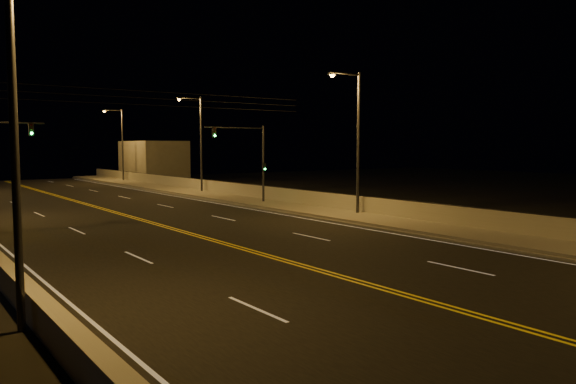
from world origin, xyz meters
TOP-DOWN VIEW (x-y plane):
  - road at (0.00, 20.00)m, footprint 18.00×120.00m
  - sidewalk at (10.80, 20.00)m, footprint 3.60×120.00m
  - curb at (8.93, 20.00)m, footprint 0.14×120.00m
  - parapet_wall at (12.45, 20.00)m, footprint 0.30×120.00m
  - distant_building_right at (16.50, 68.93)m, footprint 6.00×10.00m
  - parapet_rail at (12.45, 20.00)m, footprint 0.06×120.00m
  - lane_markings at (0.00, 19.93)m, footprint 17.32×116.00m
  - streetlight_1 at (11.52, 23.93)m, footprint 2.55×0.28m
  - streetlight_2 at (11.52, 45.70)m, footprint 2.55×0.28m
  - streetlight_3 at (11.52, 67.32)m, footprint 2.55×0.28m
  - streetlight_4 at (-9.92, 12.40)m, footprint 2.55×0.28m
  - traffic_signal_right at (10.00, 33.74)m, footprint 5.11×0.31m
  - overhead_wires at (0.00, 29.50)m, footprint 22.00×0.03m

SIDE VIEW (x-z plane):
  - road at x=0.00m, z-range 0.00..0.02m
  - lane_markings at x=0.00m, z-range 0.02..0.02m
  - curb at x=8.93m, z-range 0.00..0.15m
  - sidewalk at x=10.80m, z-range 0.00..0.30m
  - parapet_wall at x=12.45m, z-range 0.30..1.30m
  - parapet_rail at x=12.45m, z-range 1.30..1.36m
  - distant_building_right at x=16.50m, z-range 0.00..5.24m
  - traffic_signal_right at x=10.00m, z-range 0.81..6.94m
  - streetlight_1 at x=11.52m, z-range 0.71..9.90m
  - streetlight_2 at x=11.52m, z-range 0.71..9.90m
  - streetlight_3 at x=11.52m, z-range 0.71..9.90m
  - streetlight_4 at x=-9.92m, z-range 0.71..9.90m
  - overhead_wires at x=0.00m, z-range 6.98..7.81m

